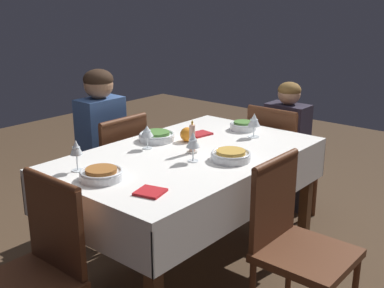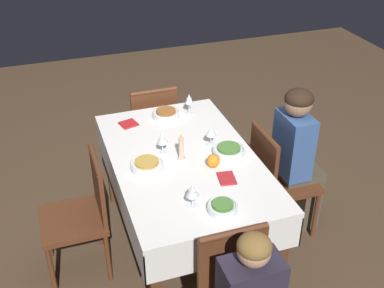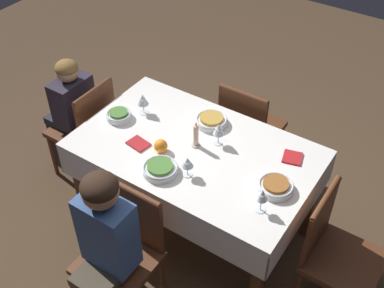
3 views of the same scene
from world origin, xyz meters
TOP-DOWN VIEW (x-y plane):
  - ground_plane at (0.00, 0.00)m, footprint 8.00×8.00m
  - dining_table at (0.00, 0.00)m, footprint 1.51×0.92m
  - chair_north at (0.04, 0.69)m, footprint 0.41×0.42m
  - chair_east at (0.98, -0.01)m, footprint 0.42×0.41m
  - chair_south at (-0.02, -0.69)m, footprint 0.41×0.42m
  - chair_west at (-0.98, 0.03)m, footprint 0.42×0.41m
  - person_adult_denim at (0.04, 0.84)m, footprint 0.30×0.34m
  - person_child_dark at (1.15, -0.01)m, footprint 0.33×0.30m
  - bowl_north at (0.05, 0.30)m, footprint 0.21×0.21m
  - wine_glass_north at (-0.09, 0.23)m, footprint 0.07×0.07m
  - bowl_east at (0.59, 0.04)m, footprint 0.17×0.17m
  - wine_glass_east at (0.49, -0.11)m, footprint 0.08×0.08m
  - bowl_south at (0.04, -0.26)m, footprint 0.21×0.21m
  - wine_glass_south at (-0.10, -0.12)m, footprint 0.07×0.07m
  - bowl_west at (-0.58, 0.05)m, footprint 0.21×0.21m
  - wine_glass_west at (-0.58, 0.23)m, footprint 0.06×0.06m
  - candle_centerpiece at (0.01, -0.02)m, footprint 0.06×0.06m
  - orange_fruit at (0.16, 0.14)m, footprint 0.09×0.09m
  - napkin_red_folded at (0.32, 0.17)m, footprint 0.15×0.12m
  - napkin_spare_side at (-0.55, -0.25)m, footprint 0.14×0.14m

SIDE VIEW (x-z plane):
  - ground_plane at x=0.00m, z-range 0.00..0.00m
  - chair_north at x=0.04m, z-range 0.05..0.92m
  - chair_east at x=0.98m, z-range 0.05..0.92m
  - chair_south at x=-0.02m, z-range 0.05..0.92m
  - chair_west at x=-0.98m, z-range 0.05..0.92m
  - person_child_dark at x=1.15m, z-range 0.05..1.08m
  - person_adult_denim at x=0.04m, z-range 0.08..1.24m
  - dining_table at x=0.00m, z-range 0.29..1.07m
  - napkin_red_folded at x=0.32m, z-range 0.77..0.79m
  - napkin_spare_side at x=-0.55m, z-range 0.77..0.79m
  - bowl_north at x=0.05m, z-range 0.77..0.83m
  - bowl_south at x=0.04m, z-range 0.77..0.83m
  - bowl_west at x=-0.58m, z-range 0.77..0.83m
  - bowl_east at x=0.59m, z-range 0.77..0.83m
  - orange_fruit at x=0.16m, z-range 0.77..0.86m
  - candle_centerpiece at x=0.01m, z-range 0.75..0.94m
  - wine_glass_north at x=-0.09m, z-range 0.80..0.94m
  - wine_glass_east at x=0.49m, z-range 0.80..0.95m
  - wine_glass_south at x=-0.10m, z-range 0.81..0.97m
  - wine_glass_west at x=-0.58m, z-range 0.81..0.97m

